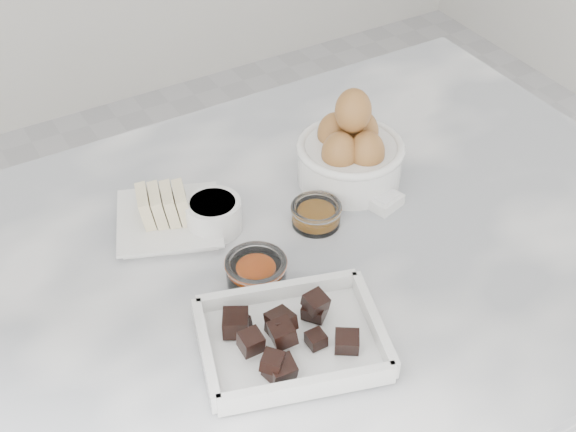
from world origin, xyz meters
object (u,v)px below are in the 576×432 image
object	(u,v)px
sugar_ramekin	(213,214)
butter_plate	(167,214)
honey_bowl	(316,214)
egg_bowl	(350,152)
chocolate_dish	(292,336)
zest_bowl	(256,270)
vanilla_spoon	(371,183)
salt_spoon	(382,197)

from	to	relation	value
sugar_ramekin	butter_plate	bearing A→B (deg)	144.18
sugar_ramekin	honey_bowl	world-z (taller)	sugar_ramekin
sugar_ramekin	egg_bowl	distance (m)	0.24
chocolate_dish	zest_bowl	xyz separation A→B (m)	(0.02, 0.13, -0.00)
honey_bowl	zest_bowl	distance (m)	0.15
egg_bowl	honey_bowl	world-z (taller)	egg_bowl
vanilla_spoon	egg_bowl	bearing A→B (deg)	107.69
butter_plate	egg_bowl	bearing A→B (deg)	-7.87
egg_bowl	vanilla_spoon	xyz separation A→B (m)	(0.01, -0.04, -0.04)
butter_plate	honey_bowl	world-z (taller)	butter_plate
egg_bowl	salt_spoon	size ratio (longest dim) A/B	2.44
honey_bowl	salt_spoon	size ratio (longest dim) A/B	1.11
chocolate_dish	egg_bowl	bearing A→B (deg)	45.06
zest_bowl	honey_bowl	bearing A→B (deg)	24.99
egg_bowl	salt_spoon	xyz separation A→B (m)	(0.01, -0.08, -0.04)
egg_bowl	zest_bowl	size ratio (longest dim) A/B	1.96
zest_bowl	butter_plate	bearing A→B (deg)	108.63
salt_spoon	egg_bowl	bearing A→B (deg)	95.45
sugar_ramekin	honey_bowl	bearing A→B (deg)	-25.84
chocolate_dish	butter_plate	bearing A→B (deg)	97.17
butter_plate	vanilla_spoon	size ratio (longest dim) A/B	2.86
egg_bowl	honey_bowl	xyz separation A→B (m)	(-0.10, -0.06, -0.03)
butter_plate	zest_bowl	distance (m)	0.18
chocolate_dish	egg_bowl	size ratio (longest dim) A/B	1.58
butter_plate	vanilla_spoon	xyz separation A→B (m)	(0.30, -0.08, -0.01)
sugar_ramekin	salt_spoon	xyz separation A→B (m)	(0.24, -0.08, -0.01)
butter_plate	salt_spoon	distance (m)	0.32
sugar_ramekin	honey_bowl	size ratio (longest dim) A/B	1.07
vanilla_spoon	salt_spoon	size ratio (longest dim) A/B	1.00
sugar_ramekin	chocolate_dish	bearing A→B (deg)	-94.22
sugar_ramekin	vanilla_spoon	world-z (taller)	sugar_ramekin
egg_bowl	vanilla_spoon	distance (m)	0.06
butter_plate	sugar_ramekin	xyz separation A→B (m)	(0.06, -0.04, 0.00)
sugar_ramekin	vanilla_spoon	distance (m)	0.25
sugar_ramekin	zest_bowl	distance (m)	0.13
vanilla_spoon	chocolate_dish	bearing A→B (deg)	-141.37
egg_bowl	butter_plate	bearing A→B (deg)	172.13
butter_plate	egg_bowl	world-z (taller)	egg_bowl
zest_bowl	vanilla_spoon	world-z (taller)	vanilla_spoon
zest_bowl	chocolate_dish	bearing A→B (deg)	-98.67
chocolate_dish	butter_plate	distance (m)	0.30
butter_plate	chocolate_dish	bearing A→B (deg)	-82.83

